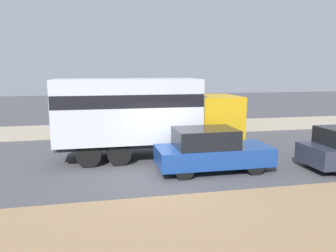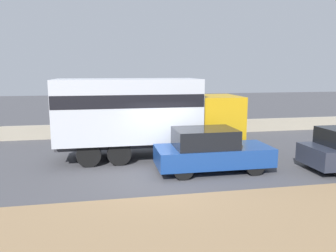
# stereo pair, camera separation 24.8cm
# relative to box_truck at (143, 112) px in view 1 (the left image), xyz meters

# --- Properties ---
(ground_plane) EXTENTS (80.00, 80.00, 0.00)m
(ground_plane) POSITION_rel_box_truck_xyz_m (0.61, -2.73, -1.93)
(ground_plane) COLOR #47474C
(stone_wall_backdrop) EXTENTS (60.00, 0.35, 0.74)m
(stone_wall_backdrop) POSITION_rel_box_truck_xyz_m (0.61, 4.78, -1.56)
(stone_wall_backdrop) COLOR #A39984
(stone_wall_backdrop) RESTS_ON ground_plane
(box_truck) EXTENTS (7.62, 2.49, 3.31)m
(box_truck) POSITION_rel_box_truck_xyz_m (0.00, 0.00, 0.00)
(box_truck) COLOR gold
(box_truck) RESTS_ON ground_plane
(car_hatchback) EXTENTS (4.17, 1.71, 1.59)m
(car_hatchback) POSITION_rel_box_truck_xyz_m (2.15, -2.38, -1.15)
(car_hatchback) COLOR navy
(car_hatchback) RESTS_ON ground_plane
(pedestrian) EXTENTS (0.35, 0.35, 1.62)m
(pedestrian) POSITION_rel_box_truck_xyz_m (4.90, 3.41, -1.09)
(pedestrian) COLOR #1E1E2D
(pedestrian) RESTS_ON ground_plane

